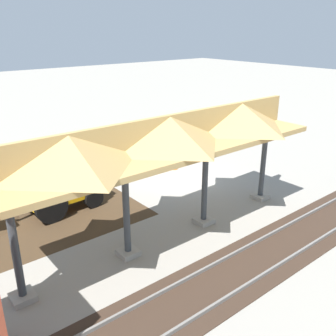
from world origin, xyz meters
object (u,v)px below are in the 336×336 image
concrete_pipe (157,151)px  stop_sign (184,140)px  traffic_barrel (173,161)px  backhoe (60,185)px

concrete_pipe → stop_sign: bearing=111.6°
stop_sign → concrete_pipe: bearing=-68.4°
stop_sign → traffic_barrel: size_ratio=2.31×
stop_sign → concrete_pipe: stop_sign is taller
backhoe → traffic_barrel: (-7.30, -0.95, -0.81)m
stop_sign → backhoe: (8.32, 1.21, -0.22)m
backhoe → traffic_barrel: size_ratio=5.85×
traffic_barrel → concrete_pipe: bearing=-99.3°
stop_sign → backhoe: bearing=8.2°
backhoe → concrete_pipe: 8.22m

